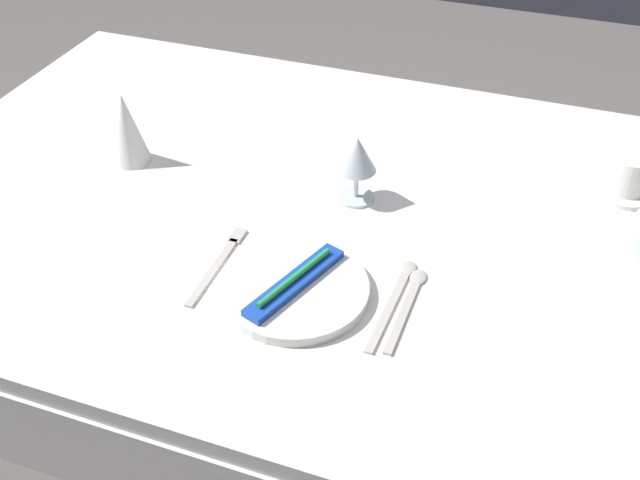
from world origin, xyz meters
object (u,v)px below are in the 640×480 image
wine_glass_left (357,158)px  spoon_soup (396,293)px  spoon_dessert (409,299)px  coffee_cup_left (631,172)px  toothbrush_package (295,282)px  napkin_folded (127,128)px  fork_outer (219,262)px  dinner_plate (295,289)px

wine_glass_left → spoon_soup: bearing=-58.6°
spoon_dessert → coffee_cup_left: coffee_cup_left is taller
toothbrush_package → napkin_folded: size_ratio=1.42×
fork_outer → coffee_cup_left: coffee_cup_left is taller
coffee_cup_left → fork_outer: bearing=-144.9°
toothbrush_package → spoon_dessert: toothbrush_package is taller
fork_outer → wine_glass_left: bearing=57.9°
spoon_soup → spoon_dessert: same height
spoon_soup → napkin_folded: 0.65m
spoon_dessert → toothbrush_package: bearing=-165.3°
toothbrush_package → dinner_plate: bearing=-76.0°
spoon_soup → toothbrush_package: bearing=-161.2°
fork_outer → wine_glass_left: wine_glass_left is taller
spoon_soup → coffee_cup_left: coffee_cup_left is taller
fork_outer → spoon_dessert: (0.33, 0.02, -0.00)m
spoon_dessert → dinner_plate: bearing=-165.3°
dinner_plate → spoon_soup: dinner_plate is taller
toothbrush_package → wine_glass_left: 0.29m
fork_outer → spoon_dessert: spoon_dessert is taller
dinner_plate → fork_outer: dinner_plate is taller
spoon_dessert → coffee_cup_left: bearing=53.9°
coffee_cup_left → napkin_folded: napkin_folded is taller
dinner_plate → coffee_cup_left: 0.69m
spoon_soup → napkin_folded: (-0.61, 0.21, 0.07)m
spoon_soup → coffee_cup_left: (0.34, 0.42, 0.04)m
toothbrush_package → napkin_folded: 0.52m
wine_glass_left → napkin_folded: size_ratio=0.89×
spoon_dessert → napkin_folded: (-0.63, 0.21, 0.07)m
toothbrush_package → spoon_dessert: size_ratio=1.04×
toothbrush_package → fork_outer: (-0.15, 0.03, -0.02)m
napkin_folded → toothbrush_package: bearing=-29.9°
fork_outer → spoon_dessert: 0.33m
toothbrush_package → coffee_cup_left: coffee_cup_left is taller
dinner_plate → wine_glass_left: size_ratio=1.81×
toothbrush_package → spoon_dessert: (0.18, 0.05, -0.02)m
fork_outer → coffee_cup_left: size_ratio=1.97×
spoon_soup → napkin_folded: size_ratio=1.52×
fork_outer → spoon_dessert: size_ratio=1.04×
toothbrush_package → napkin_folded: (-0.45, 0.26, 0.05)m
wine_glass_left → napkin_folded: 0.47m
fork_outer → spoon_soup: (0.30, 0.02, 0.00)m
fork_outer → wine_glass_left: 0.32m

